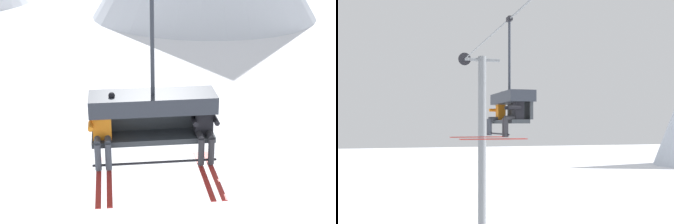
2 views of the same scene
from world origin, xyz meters
TOP-DOWN VIEW (x-y plane):
  - chairlift_chair at (-1.26, -0.73)m, footprint 2.20×0.74m
  - skier_orange at (-2.14, -0.94)m, footprint 0.48×1.70m
  - skier_black at (-0.37, -0.95)m, footprint 0.46×1.70m

SIDE VIEW (x-z plane):
  - skier_black at x=-0.37m, z-range 5.64..6.87m
  - skier_orange at x=-2.14m, z-range 5.61..6.94m
  - chairlift_chair at x=-1.26m, z-range 4.94..8.19m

